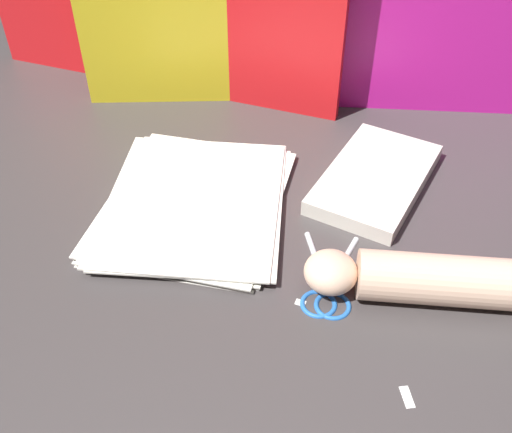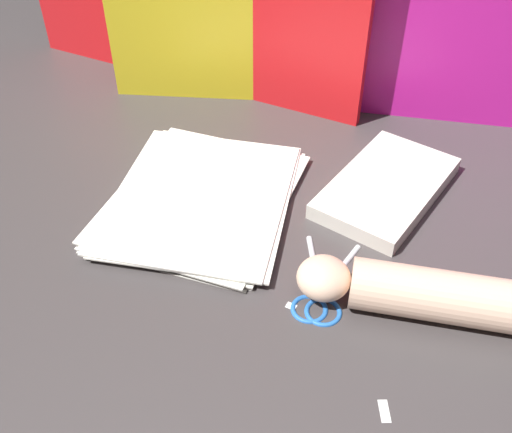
% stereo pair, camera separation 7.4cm
% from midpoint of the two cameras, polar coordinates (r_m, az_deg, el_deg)
% --- Properties ---
extents(ground_plane, '(6.00, 6.00, 0.00)m').
position_cam_midpoint_polar(ground_plane, '(0.95, -3.10, -1.82)').
color(ground_plane, '#3D3838').
extents(paper_stack, '(0.31, 0.37, 0.02)m').
position_cam_midpoint_polar(paper_stack, '(1.00, -8.04, 1.28)').
color(paper_stack, white).
rests_on(paper_stack, ground_plane).
extents(book_closed, '(0.24, 0.30, 0.03)m').
position_cam_midpoint_polar(book_closed, '(1.04, 9.30, 3.50)').
color(book_closed, silver).
rests_on(book_closed, ground_plane).
extents(scissors, '(0.09, 0.18, 0.01)m').
position_cam_midpoint_polar(scissors, '(0.86, 4.34, -6.89)').
color(scissors, silver).
rests_on(scissors, ground_plane).
extents(hand_forearm, '(0.31, 0.09, 0.07)m').
position_cam_midpoint_polar(hand_forearm, '(0.85, 12.87, -5.87)').
color(hand_forearm, beige).
rests_on(hand_forearm, ground_plane).
extents(paper_scrap_near, '(0.02, 0.03, 0.00)m').
position_cam_midpoint_polar(paper_scrap_near, '(0.77, 11.45, -16.62)').
color(paper_scrap_near, white).
rests_on(paper_scrap_near, ground_plane).
extents(paper_scrap_mid, '(0.02, 0.01, 0.00)m').
position_cam_midpoint_polar(paper_scrap_mid, '(0.85, 1.74, -8.30)').
color(paper_scrap_mid, white).
rests_on(paper_scrap_mid, ground_plane).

